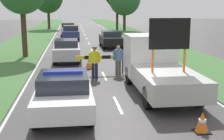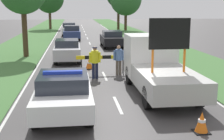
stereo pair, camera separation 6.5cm
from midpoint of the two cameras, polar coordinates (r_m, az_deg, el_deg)
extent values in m
plane|color=#3D3A3A|center=(11.99, 1.20, -6.38)|extent=(160.00, 160.00, 0.00)
cube|color=silver|center=(11.99, 1.21, -6.37)|extent=(0.12, 2.18, 0.01)
cube|color=silver|center=(16.85, -1.25, -1.09)|extent=(0.12, 2.18, 0.01)
cube|color=silver|center=(21.80, -2.60, 1.81)|extent=(0.12, 2.18, 0.01)
cube|color=silver|center=(26.79, -3.45, 3.63)|extent=(0.12, 2.18, 0.01)
cube|color=silver|center=(31.81, -4.03, 4.88)|extent=(0.12, 2.18, 0.01)
cube|color=silver|center=(36.84, -4.46, 5.79)|extent=(0.12, 2.18, 0.01)
cube|color=silver|center=(41.88, -4.78, 6.47)|extent=(0.12, 2.18, 0.01)
cube|color=silver|center=(46.92, -5.03, 7.02)|extent=(0.12, 2.18, 0.01)
cube|color=silver|center=(51.97, -5.24, 7.45)|extent=(0.12, 2.18, 0.01)
cube|color=silver|center=(57.02, -5.41, 7.81)|extent=(0.12, 2.18, 0.01)
cube|color=silver|center=(62.08, -5.55, 8.11)|extent=(0.12, 2.18, 0.01)
cube|color=silver|center=(30.34, -11.30, 4.36)|extent=(0.10, 70.07, 0.01)
cube|color=silver|center=(30.77, 3.45, 4.66)|extent=(0.10, 70.07, 0.01)
cube|color=#427038|center=(31.86, -15.62, 4.51)|extent=(4.78, 120.00, 0.03)
cube|color=#427038|center=(32.52, 7.38, 4.98)|extent=(4.78, 120.00, 0.03)
cube|color=white|center=(11.08, -8.66, -4.48)|extent=(1.90, 4.48, 0.59)
cube|color=#282D38|center=(10.81, -8.77, -1.93)|extent=(1.67, 2.06, 0.49)
cylinder|color=black|center=(12.55, -12.26, -4.11)|extent=(0.24, 0.72, 0.72)
cylinder|color=black|center=(12.50, -4.64, -3.93)|extent=(0.24, 0.72, 0.72)
cylinder|color=black|center=(9.91, -13.67, -8.42)|extent=(0.24, 0.72, 0.72)
cylinder|color=black|center=(9.85, -3.94, -8.23)|extent=(0.24, 0.72, 0.72)
cube|color=#1E38C6|center=(10.75, -8.81, -0.42)|extent=(1.33, 0.24, 0.10)
cube|color=#193399|center=(11.07, -8.67, -4.33)|extent=(1.91, 3.68, 0.10)
cube|color=black|center=(13.30, -8.40, -2.02)|extent=(1.05, 0.08, 0.35)
cube|color=white|center=(15.12, 7.04, 2.76)|extent=(2.22, 2.02, 1.95)
cube|color=#232833|center=(16.02, 6.22, 4.54)|extent=(1.89, 0.04, 0.86)
cube|color=#B2B2AD|center=(12.41, 10.30, -2.09)|extent=(2.22, 3.96, 0.75)
cylinder|color=#D16619|center=(12.07, 7.57, 1.63)|extent=(0.09, 0.09, 0.90)
cylinder|color=#D16619|center=(12.44, 13.22, 1.72)|extent=(0.09, 0.09, 0.90)
cube|color=black|center=(12.11, 10.62, 6.54)|extent=(1.58, 0.12, 1.18)
cylinder|color=black|center=(15.09, 3.30, -0.95)|extent=(0.24, 0.86, 0.86)
cylinder|color=black|center=(15.56, 10.49, -0.74)|extent=(0.24, 0.86, 0.86)
cylinder|color=black|center=(11.51, 6.67, -5.00)|extent=(0.24, 0.86, 0.86)
cylinder|color=black|center=(12.12, 15.84, -4.52)|extent=(0.24, 0.86, 0.86)
cylinder|color=black|center=(17.30, -5.51, 0.59)|extent=(0.07, 0.07, 0.84)
cylinder|color=black|center=(17.51, 2.14, 0.77)|extent=(0.07, 0.07, 0.84)
cube|color=yellow|center=(17.21, -5.71, 2.28)|extent=(0.49, 0.08, 0.20)
cube|color=black|center=(17.22, -4.09, 2.32)|extent=(0.49, 0.08, 0.20)
cube|color=yellow|center=(17.25, -2.48, 2.35)|extent=(0.49, 0.08, 0.20)
cube|color=black|center=(17.30, -0.87, 2.38)|extent=(0.49, 0.08, 0.20)
cube|color=yellow|center=(17.36, 0.73, 2.42)|extent=(0.49, 0.08, 0.20)
cube|color=black|center=(17.43, 2.31, 2.45)|extent=(0.49, 0.08, 0.20)
cylinder|color=#191E38|center=(16.19, -3.31, -0.13)|extent=(0.16, 0.16, 0.83)
cylinder|color=#191E38|center=(16.20, -2.71, -0.12)|extent=(0.16, 0.16, 0.83)
cylinder|color=yellow|center=(16.06, -3.04, 2.43)|extent=(0.38, 0.38, 0.63)
cylinder|color=yellow|center=(16.05, -3.88, 2.30)|extent=(0.13, 0.13, 0.53)
cylinder|color=yellow|center=(16.08, -2.19, 2.33)|extent=(0.13, 0.13, 0.53)
sphere|color=#A57A5B|center=(16.00, -3.05, 3.91)|extent=(0.22, 0.22, 0.22)
cylinder|color=#141933|center=(15.99, -3.05, 4.12)|extent=(0.25, 0.25, 0.05)
cylinder|color=brown|center=(17.04, 1.05, 0.43)|extent=(0.15, 0.15, 0.81)
cylinder|color=brown|center=(17.06, 1.61, 0.44)|extent=(0.15, 0.15, 0.81)
cylinder|color=#4C6B9E|center=(16.93, 1.34, 2.79)|extent=(0.37, 0.37, 0.61)
cylinder|color=#4C6B9E|center=(16.90, 0.57, 2.67)|extent=(0.12, 0.12, 0.52)
cylinder|color=#4C6B9E|center=(16.97, 2.12, 2.70)|extent=(0.12, 0.12, 0.52)
sphere|color=#A57A5B|center=(16.87, 1.35, 4.16)|extent=(0.21, 0.21, 0.21)
cube|color=black|center=(18.83, -4.08, 0.27)|extent=(0.49, 0.49, 0.03)
cone|color=orange|center=(18.77, -4.09, 1.27)|extent=(0.41, 0.41, 0.64)
cylinder|color=white|center=(18.76, -4.10, 1.37)|extent=(0.23, 0.23, 0.09)
cube|color=black|center=(9.88, 16.17, -10.80)|extent=(0.46, 0.46, 0.03)
cone|color=orange|center=(9.76, 16.28, -9.06)|extent=(0.39, 0.39, 0.61)
cylinder|color=white|center=(9.75, 16.29, -8.89)|extent=(0.22, 0.22, 0.09)
cube|color=#B2B2B7|center=(21.52, -8.07, 3.44)|extent=(1.71, 4.30, 0.74)
cube|color=#282D38|center=(21.32, -8.12, 4.95)|extent=(1.51, 1.98, 0.44)
cylinder|color=black|center=(22.92, -9.84, 2.94)|extent=(0.24, 0.65, 0.65)
cylinder|color=black|center=(22.89, -6.15, 3.03)|extent=(0.24, 0.65, 0.65)
cylinder|color=black|center=(20.29, -10.18, 1.82)|extent=(0.24, 0.65, 0.65)
cylinder|color=black|center=(20.26, -6.02, 1.92)|extent=(0.24, 0.65, 0.65)
cube|color=black|center=(28.80, 0.02, 5.56)|extent=(1.83, 4.60, 0.69)
cube|color=#282D38|center=(28.61, 0.06, 6.70)|extent=(1.61, 2.12, 0.48)
cylinder|color=black|center=(30.16, -1.81, 5.16)|extent=(0.24, 0.66, 0.66)
cylinder|color=black|center=(30.35, 1.19, 5.20)|extent=(0.24, 0.66, 0.66)
cylinder|color=black|center=(27.34, -1.27, 4.50)|extent=(0.24, 0.66, 0.66)
cylinder|color=black|center=(27.55, 2.04, 4.55)|extent=(0.24, 0.66, 0.66)
cube|color=navy|center=(35.50, -7.28, 6.64)|extent=(1.84, 4.28, 0.72)
cube|color=#282D38|center=(35.32, -7.30, 7.64)|extent=(1.62, 1.97, 0.55)
cylinder|color=black|center=(36.86, -8.51, 6.22)|extent=(0.24, 0.68, 0.68)
cylinder|color=black|center=(36.86, -6.01, 6.28)|extent=(0.24, 0.68, 0.68)
cylinder|color=black|center=(34.22, -8.61, 5.81)|extent=(0.24, 0.68, 0.68)
cylinder|color=black|center=(34.21, -5.92, 5.88)|extent=(0.24, 0.68, 0.68)
cube|color=silver|center=(41.02, -7.79, 7.28)|extent=(1.76, 4.46, 0.74)
cube|color=#282D38|center=(40.85, -7.81, 8.16)|extent=(1.55, 2.05, 0.55)
cylinder|color=black|center=(42.44, -8.79, 6.88)|extent=(0.24, 0.65, 0.65)
cylinder|color=black|center=(42.42, -6.72, 6.94)|extent=(0.24, 0.65, 0.65)
cylinder|color=black|center=(39.69, -8.90, 6.56)|extent=(0.24, 0.65, 0.65)
cylinder|color=black|center=(39.67, -6.69, 6.62)|extent=(0.24, 0.65, 0.65)
cylinder|color=#42301E|center=(23.93, -15.57, 6.66)|extent=(0.38, 0.38, 3.64)
cylinder|color=#42301E|center=(51.02, 1.21, 9.71)|extent=(0.40, 0.40, 4.08)
cylinder|color=#42301E|center=(48.81, 2.54, 8.99)|extent=(0.42, 0.42, 3.00)
cylinder|color=#42301E|center=(52.99, -11.22, 9.14)|extent=(0.42, 0.42, 3.29)
camera|label=1|loc=(0.03, -89.86, 0.03)|focal=50.00mm
camera|label=2|loc=(0.03, 90.14, -0.03)|focal=50.00mm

